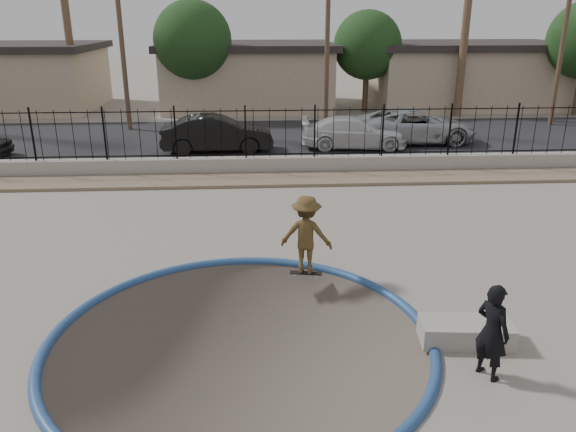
% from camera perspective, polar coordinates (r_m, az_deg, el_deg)
% --- Properties ---
extents(ground, '(120.00, 120.00, 2.20)m').
position_cam_1_polar(ground, '(22.75, -4.12, 2.81)').
color(ground, slate).
rests_on(ground, ground).
extents(bowl_pit, '(6.84, 6.84, 1.80)m').
position_cam_1_polar(bowl_pit, '(10.36, -4.81, -12.47)').
color(bowl_pit, '#494038').
rests_on(bowl_pit, ground).
extents(coping_ring, '(7.04, 7.04, 0.20)m').
position_cam_1_polar(coping_ring, '(10.36, -4.81, -12.47)').
color(coping_ring, navy).
rests_on(coping_ring, ground).
extents(rock_strip, '(42.00, 1.60, 0.11)m').
position_cam_1_polar(rock_strip, '(19.74, -4.26, 3.65)').
color(rock_strip, '#8C775C').
rests_on(rock_strip, ground).
extents(retaining_wall, '(42.00, 0.45, 0.60)m').
position_cam_1_polar(retaining_wall, '(20.73, -4.25, 5.15)').
color(retaining_wall, gray).
rests_on(retaining_wall, ground).
extents(fence, '(40.00, 0.04, 1.80)m').
position_cam_1_polar(fence, '(20.47, -4.33, 8.40)').
color(fence, black).
rests_on(fence, retaining_wall).
extents(street, '(90.00, 8.00, 0.04)m').
position_cam_1_polar(street, '(27.33, -4.10, 8.11)').
color(street, black).
rests_on(street, ground).
extents(house_west, '(11.60, 8.60, 3.90)m').
position_cam_1_polar(house_west, '(39.53, -26.94, 12.56)').
color(house_west, tan).
rests_on(house_west, ground).
extents(house_center, '(10.60, 8.60, 3.90)m').
position_cam_1_polar(house_center, '(36.44, -4.07, 14.14)').
color(house_center, tan).
rests_on(house_center, ground).
extents(house_east, '(12.60, 8.60, 3.90)m').
position_cam_1_polar(house_east, '(38.92, 17.65, 13.66)').
color(house_east, tan).
rests_on(house_east, ground).
extents(utility_pole_left, '(1.70, 0.24, 9.00)m').
position_cam_1_polar(utility_pole_left, '(29.46, -16.63, 17.41)').
color(utility_pole_left, '#473323').
rests_on(utility_pole_left, ground).
extents(utility_pole_mid, '(1.70, 0.24, 9.50)m').
position_cam_1_polar(utility_pole_mid, '(29.01, 4.04, 18.62)').
color(utility_pole_mid, '#473323').
rests_on(utility_pole_mid, ground).
extents(utility_pole_right, '(1.70, 0.24, 9.00)m').
position_cam_1_polar(utility_pole_right, '(32.77, 26.28, 16.42)').
color(utility_pole_right, '#473323').
rests_on(utility_pole_right, ground).
extents(street_tree_left, '(4.32, 4.32, 6.36)m').
position_cam_1_polar(street_tree_left, '(32.96, -9.67, 17.20)').
color(street_tree_left, '#473323').
rests_on(street_tree_left, ground).
extents(street_tree_mid, '(3.96, 3.96, 5.83)m').
position_cam_1_polar(street_tree_mid, '(34.46, 8.07, 16.79)').
color(street_tree_mid, '#473323').
rests_on(street_tree_mid, ground).
extents(skater, '(1.26, 0.91, 1.76)m').
position_cam_1_polar(skater, '(12.32, 1.87, -2.34)').
color(skater, brown).
rests_on(skater, ground).
extents(skateboard, '(0.74, 0.30, 0.06)m').
position_cam_1_polar(skateboard, '(12.66, 1.82, -5.82)').
color(skateboard, black).
rests_on(skateboard, ground).
extents(videographer, '(0.64, 0.71, 1.63)m').
position_cam_1_polar(videographer, '(9.58, 20.03, -10.96)').
color(videographer, black).
rests_on(videographer, ground).
extents(concrete_ledge, '(1.66, 0.85, 0.40)m').
position_cam_1_polar(concrete_ledge, '(10.66, 17.60, -11.18)').
color(concrete_ledge, gray).
rests_on(concrete_ledge, ground).
extents(car_b, '(4.73, 1.87, 1.53)m').
position_cam_1_polar(car_b, '(24.02, -7.23, 8.29)').
color(car_b, black).
rests_on(car_b, street).
extents(car_c, '(4.66, 2.13, 1.32)m').
position_cam_1_polar(car_c, '(24.73, 6.72, 8.40)').
color(car_c, silver).
rests_on(car_c, street).
extents(car_d, '(5.50, 2.61, 1.52)m').
position_cam_1_polar(car_d, '(26.22, 12.73, 8.92)').
color(car_d, '#A0A5A9').
rests_on(car_d, street).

